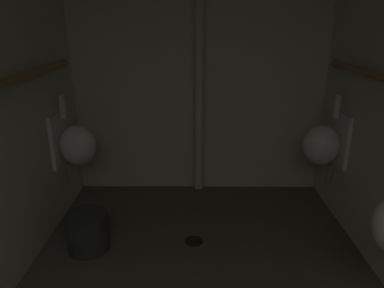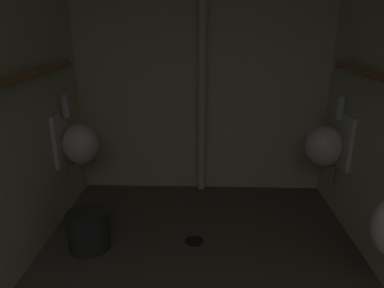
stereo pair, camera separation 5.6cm
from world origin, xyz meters
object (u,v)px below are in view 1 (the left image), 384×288
object	(u,v)px
standpipe_back_wall	(199,66)
floor_drain	(194,241)
waste_bin	(88,231)
urinal_left_mid	(75,144)
urinal_right_far	(324,144)

from	to	relation	value
standpipe_back_wall	floor_drain	size ratio (longest dim) A/B	17.03
standpipe_back_wall	floor_drain	xyz separation A→B (m)	(-0.04, -0.87, -1.21)
standpipe_back_wall	waste_bin	world-z (taller)	standpipe_back_wall
waste_bin	urinal_left_mid	bearing A→B (deg)	111.59
urinal_left_mid	waste_bin	size ratio (longest dim) A/B	2.49
urinal_left_mid	urinal_right_far	world-z (taller)	same
floor_drain	waste_bin	world-z (taller)	waste_bin
floor_drain	waste_bin	size ratio (longest dim) A/B	0.46
urinal_left_mid	urinal_right_far	bearing A→B (deg)	0.34
urinal_right_far	waste_bin	xyz separation A→B (m)	(-1.84, -0.53, -0.50)
urinal_left_mid	waste_bin	bearing A→B (deg)	-68.41
urinal_left_mid	urinal_right_far	size ratio (longest dim) A/B	1.00
standpipe_back_wall	urinal_left_mid	bearing A→B (deg)	-156.45
urinal_right_far	floor_drain	xyz separation A→B (m)	(-1.07, -0.44, -0.63)
floor_drain	waste_bin	bearing A→B (deg)	-173.42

